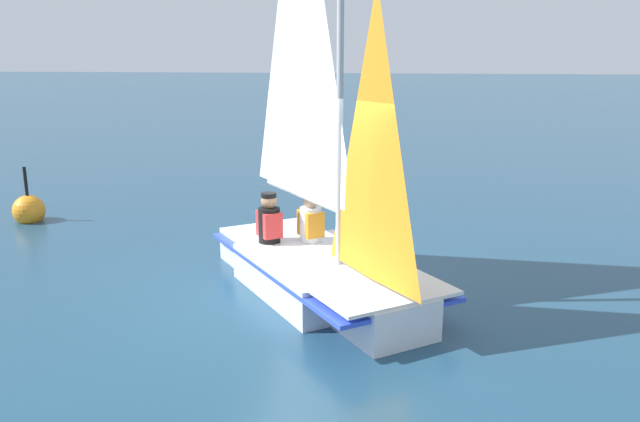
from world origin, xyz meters
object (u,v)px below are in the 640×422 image
sailboat_main (318,231)px  sailor_crew (269,231)px  sailor_helm (311,231)px  buoy_marker (29,210)px

sailboat_main → sailor_crew: bearing=-160.2°
sailor_helm → buoy_marker: sailor_helm is taller
sailboat_main → sailor_crew: sailboat_main is taller
sailor_helm → buoy_marker: 6.05m
sailor_helm → buoy_marker: size_ratio=1.04×
sailboat_main → sailor_crew: size_ratio=5.02×
sailor_crew → buoy_marker: (1.88, 5.23, -0.42)m
sailboat_main → buoy_marker: (2.33, 6.02, -0.58)m
sailor_crew → buoy_marker: sailor_crew is taller
sailor_helm → sailor_crew: sailor_crew is taller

